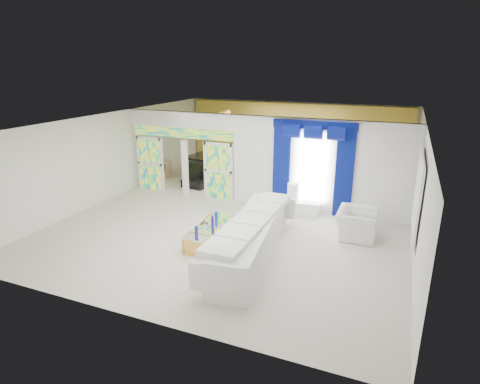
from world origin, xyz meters
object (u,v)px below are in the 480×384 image
at_px(white_sofa, 252,239).
at_px(armchair, 357,224).
at_px(coffee_table, 210,234).
at_px(console_table, 301,208).
at_px(grand_piano, 211,166).

height_order(white_sofa, armchair, white_sofa).
xyz_separation_m(white_sofa, armchair, (2.27, 2.14, -0.05)).
bearing_deg(armchair, white_sofa, 133.22).
height_order(white_sofa, coffee_table, white_sofa).
bearing_deg(white_sofa, console_table, 75.27).
bearing_deg(armchair, console_table, 57.99).
xyz_separation_m(coffee_table, grand_piano, (-2.77, 5.70, 0.28)).
xyz_separation_m(armchair, grand_piano, (-6.40, 3.86, 0.11)).
relative_size(coffee_table, grand_piano, 0.99).
distance_m(white_sofa, coffee_table, 1.40).
height_order(white_sofa, console_table, white_sofa).
bearing_deg(armchair, coffee_table, 116.88).
bearing_deg(coffee_table, grand_piano, 115.94).
distance_m(white_sofa, armchair, 3.12).
bearing_deg(console_table, white_sofa, -97.49).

